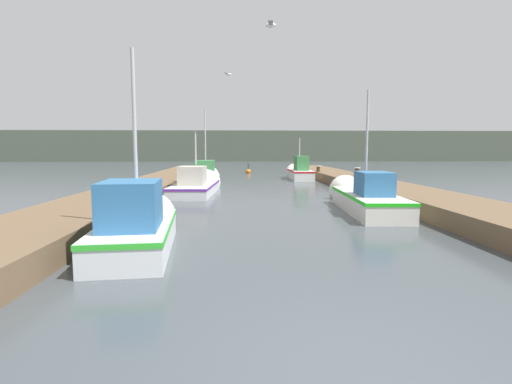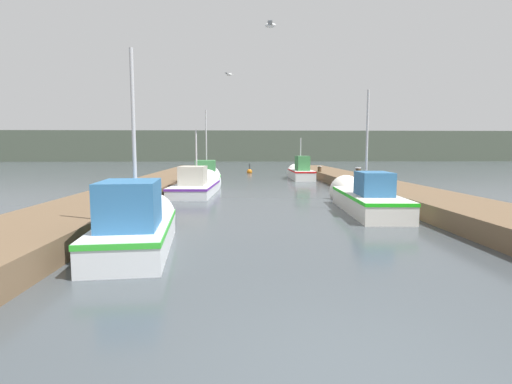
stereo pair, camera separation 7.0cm
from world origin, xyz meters
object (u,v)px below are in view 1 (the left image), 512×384
Objects in this scene: fishing_boat_2 at (198,185)px; fishing_boat_4 at (299,172)px; mooring_piling_1 at (318,173)px; fishing_boat_1 at (363,197)px; mooring_piling_0 at (357,180)px; seagull_lead at (271,25)px; channel_buoy at (248,172)px; seagull_1 at (229,75)px; fishing_boat_0 at (138,225)px; fishing_boat_3 at (206,177)px.

fishing_boat_2 is 10.85m from fishing_boat_4.
fishing_boat_4 is 1.42m from mooring_piling_1.
fishing_boat_1 reaches higher than fishing_boat_4.
mooring_piling_0 is 10.34m from seagull_lead.
mooring_piling_1 is 0.96× the size of channel_buoy.
mooring_piling_1 is 1.82× the size of seagull_1.
fishing_boat_2 is 5.09× the size of mooring_piling_0.
fishing_boat_0 is 11.38m from seagull_1.
fishing_boat_0 is 4.65× the size of channel_buoy.
fishing_boat_3 is 1.08× the size of fishing_boat_4.
mooring_piling_1 is at bearing 88.18° from fishing_boat_1.
mooring_piling_1 is (7.63, 3.37, 0.07)m from fishing_boat_3.
mooring_piling_1 is (-0.03, 9.19, -0.16)m from mooring_piling_0.
channel_buoy is at bearing 77.98° from fishing_boat_0.
fishing_boat_0 is at bearing -127.49° from mooring_piling_0.
seagull_lead is at bearing -100.50° from fishing_boat_4.
fishing_boat_3 is 10.90× the size of seagull_lead.
fishing_boat_0 is at bearing -92.51° from fishing_boat_3.
fishing_boat_0 is 0.72× the size of fishing_boat_1.
seagull_1 is (-6.09, -0.12, 4.87)m from mooring_piling_0.
fishing_boat_3 is at bearing 18.96° from seagull_lead.
seagull_lead reaches higher than fishing_boat_1.
seagull_lead is (-4.74, -17.04, 4.91)m from mooring_piling_1.
fishing_boat_2 is at bearing 172.52° from mooring_piling_0.
seagull_lead reaches higher than fishing_boat_4.
fishing_boat_2 is 7.75m from mooring_piling_0.
seagull_1 is at bearing -115.11° from fishing_boat_4.
fishing_boat_1 is at bearing -99.93° from seagull_1.
seagull_1 reaches higher than fishing_boat_2.
channel_buoy is at bearing 117.99° from fishing_boat_4.
seagull_lead is (-4.78, -7.84, 4.75)m from mooring_piling_0.
seagull_lead is at bearing -80.02° from fishing_boat_3.
mooring_piling_1 is at bearing -56.94° from channel_buoy.
channel_buoy is 24.96m from seagull_lead.
seagull_1 is (-4.77, -9.92, 4.99)m from fishing_boat_4.
seagull_1 is (-1.26, -16.68, 5.36)m from channel_buoy.
fishing_boat_4 is 7.63m from channel_buoy.
fishing_boat_1 is 14.71m from fishing_boat_4.
fishing_boat_0 is 12.85m from mooring_piling_0.
channel_buoy is 1.89× the size of seagull_1.
channel_buoy is at bearing 30.48° from seagull_1.
mooring_piling_1 is at bearing 62.48° from fishing_boat_0.
fishing_boat_1 is 21.77m from channel_buoy.
seagull_1 is (-6.06, -9.32, 5.02)m from mooring_piling_1.
fishing_boat_2 is at bearing -100.37° from channel_buoy.
fishing_boat_1 is 14.16m from mooring_piling_1.
channel_buoy is at bearing 102.57° from fishing_boat_1.
fishing_boat_1 is 11.28× the size of seagull_lead.
seagull_lead is (-3.52, -2.93, 4.95)m from fishing_boat_1.
fishing_boat_4 is (6.35, 3.97, 0.11)m from fishing_boat_3.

